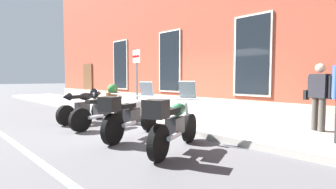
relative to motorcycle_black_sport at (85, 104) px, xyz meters
The scene contains 11 objects.
ground_plane 2.30m from the motorcycle_black_sport, 22.84° to the left, with size 140.00×140.00×0.00m, color #424244.
sidewalk 3.08m from the motorcycle_black_sport, 47.44° to the left, with size 31.27×2.74×0.15m, color gray.
lane_stripe 3.16m from the motorcycle_black_sport, 48.64° to the right, with size 31.27×0.12×0.01m, color silver.
brick_pub_facade 8.26m from the motorcycle_black_sport, 74.56° to the left, with size 25.27×7.77×7.03m.
motorcycle_black_sport is the anchor object (origin of this frame).
motorcycle_yellow_naked 1.27m from the motorcycle_black_sport, ahead, with size 0.65×2.10×0.94m.
motorcycle_silver_touring 2.84m from the motorcycle_black_sport, ahead, with size 1.03×2.11×1.31m.
motorcycle_green_touring 4.30m from the motorcycle_black_sport, ahead, with size 0.97×1.97×1.33m.
pedestrian_dark_jacket 6.57m from the motorcycle_black_sport, 26.25° to the left, with size 0.64×0.34×1.58m.
parking_sign 2.02m from the motorcycle_black_sport, 70.18° to the left, with size 0.36×0.07×2.25m.
barrel_planter 1.84m from the motorcycle_black_sport, 120.13° to the left, with size 0.56×0.56×1.02m.
Camera 1 is at (5.40, -4.48, 1.38)m, focal length 26.17 mm.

